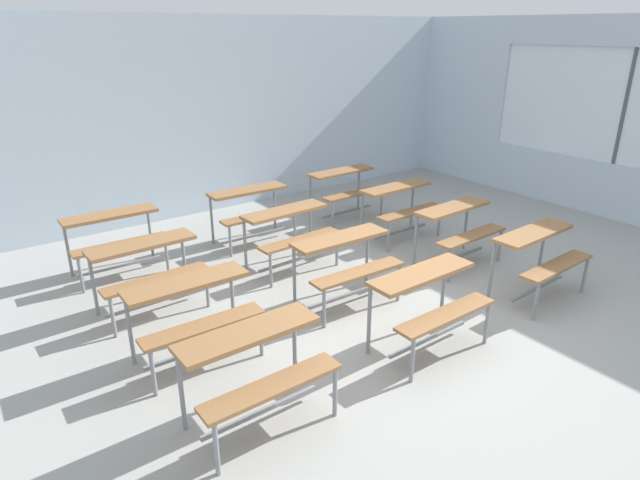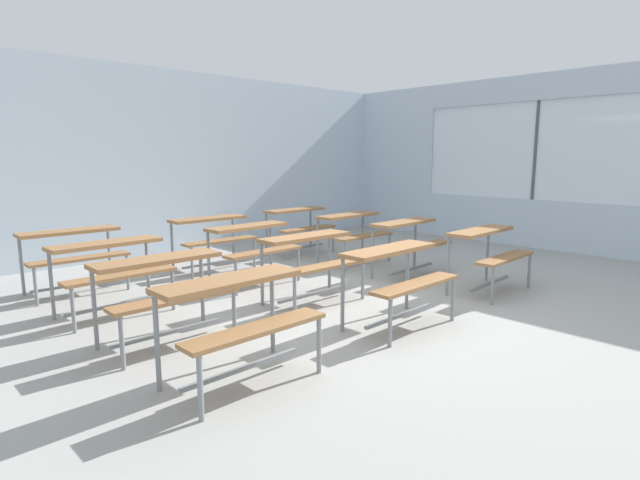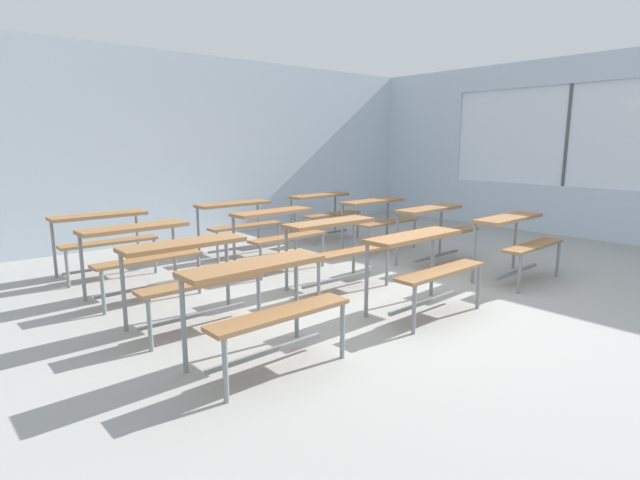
{
  "view_description": "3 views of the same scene",
  "coord_description": "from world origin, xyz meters",
  "px_view_note": "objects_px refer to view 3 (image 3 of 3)",
  "views": [
    {
      "loc": [
        -3.46,
        -3.4,
        2.82
      ],
      "look_at": [
        -0.13,
        1.17,
        0.56
      ],
      "focal_mm": 30.08,
      "sensor_mm": 36.0,
      "label": 1
    },
    {
      "loc": [
        -3.8,
        -3.3,
        1.6
      ],
      "look_at": [
        0.22,
        0.94,
        0.62
      ],
      "focal_mm": 28.0,
      "sensor_mm": 36.0,
      "label": 2
    },
    {
      "loc": [
        -3.8,
        -3.3,
        1.6
      ],
      "look_at": [
        -0.61,
        0.42,
        0.63
      ],
      "focal_mm": 28.0,
      "sensor_mm": 36.0,
      "label": 3
    }
  ],
  "objects_px": {
    "desk_bench_r2c2": "(378,212)",
    "desk_bench_r1c1": "(336,238)",
    "desk_bench_r0c1": "(423,255)",
    "desk_bench_r0c2": "(517,233)",
    "desk_bench_r3c2": "(324,206)",
    "desk_bench_r0c0": "(263,290)",
    "desk_bench_r3c0": "(103,230)",
    "desk_bench_r1c0": "(190,264)",
    "desk_bench_r1c2": "(436,221)",
    "desk_bench_r2c0": "(139,244)",
    "desk_bench_r3c1": "(238,216)",
    "desk_bench_r2c1": "(278,225)"
  },
  "relations": [
    {
      "from": "desk_bench_r1c1",
      "to": "desk_bench_r3c2",
      "type": "bearing_deg",
      "value": 52.73
    },
    {
      "from": "desk_bench_r2c0",
      "to": "desk_bench_r3c2",
      "type": "height_order",
      "value": "same"
    },
    {
      "from": "desk_bench_r2c2",
      "to": "desk_bench_r1c1",
      "type": "bearing_deg",
      "value": -150.34
    },
    {
      "from": "desk_bench_r3c1",
      "to": "desk_bench_r2c1",
      "type": "bearing_deg",
      "value": -92.25
    },
    {
      "from": "desk_bench_r3c1",
      "to": "desk_bench_r3c2",
      "type": "bearing_deg",
      "value": 2.8
    },
    {
      "from": "desk_bench_r2c1",
      "to": "desk_bench_r3c0",
      "type": "distance_m",
      "value": 2.11
    },
    {
      "from": "desk_bench_r2c1",
      "to": "desk_bench_r2c2",
      "type": "distance_m",
      "value": 1.83
    },
    {
      "from": "desk_bench_r0c0",
      "to": "desk_bench_r3c2",
      "type": "xyz_separation_m",
      "value": [
        3.48,
        3.32,
        0.0
      ]
    },
    {
      "from": "desk_bench_r1c1",
      "to": "desk_bench_r3c2",
      "type": "height_order",
      "value": "same"
    },
    {
      "from": "desk_bench_r2c0",
      "to": "desk_bench_r1c1",
      "type": "bearing_deg",
      "value": -33.11
    },
    {
      "from": "desk_bench_r0c0",
      "to": "desk_bench_r1c2",
      "type": "distance_m",
      "value": 3.67
    },
    {
      "from": "desk_bench_r1c2",
      "to": "desk_bench_r0c0",
      "type": "bearing_deg",
      "value": -165.06
    },
    {
      "from": "desk_bench_r2c0",
      "to": "desk_bench_r1c2",
      "type": "bearing_deg",
      "value": -18.77
    },
    {
      "from": "desk_bench_r2c1",
      "to": "desk_bench_r0c1",
      "type": "bearing_deg",
      "value": -91.41
    },
    {
      "from": "desk_bench_r0c0",
      "to": "desk_bench_r2c2",
      "type": "relative_size",
      "value": 1.0
    },
    {
      "from": "desk_bench_r1c2",
      "to": "desk_bench_r3c2",
      "type": "bearing_deg",
      "value": 88.23
    },
    {
      "from": "desk_bench_r1c2",
      "to": "desk_bench_r2c0",
      "type": "distance_m",
      "value": 3.72
    },
    {
      "from": "desk_bench_r0c1",
      "to": "desk_bench_r3c2",
      "type": "bearing_deg",
      "value": 62.36
    },
    {
      "from": "desk_bench_r0c0",
      "to": "desk_bench_r1c1",
      "type": "distance_m",
      "value": 2.04
    },
    {
      "from": "desk_bench_r3c0",
      "to": "desk_bench_r1c0",
      "type": "bearing_deg",
      "value": -89.26
    },
    {
      "from": "desk_bench_r3c1",
      "to": "desk_bench_r0c1",
      "type": "bearing_deg",
      "value": -89.29
    },
    {
      "from": "desk_bench_r1c1",
      "to": "desk_bench_r1c0",
      "type": "bearing_deg",
      "value": -177.52
    },
    {
      "from": "desk_bench_r2c0",
      "to": "desk_bench_r2c1",
      "type": "bearing_deg",
      "value": -0.66
    },
    {
      "from": "desk_bench_r0c0",
      "to": "desk_bench_r2c1",
      "type": "distance_m",
      "value": 2.81
    },
    {
      "from": "desk_bench_r0c0",
      "to": "desk_bench_r2c2",
      "type": "xyz_separation_m",
      "value": [
        3.56,
        2.18,
        0.0
      ]
    },
    {
      "from": "desk_bench_r1c0",
      "to": "desk_bench_r1c1",
      "type": "distance_m",
      "value": 1.76
    },
    {
      "from": "desk_bench_r3c0",
      "to": "desk_bench_r3c1",
      "type": "height_order",
      "value": "same"
    },
    {
      "from": "desk_bench_r0c0",
      "to": "desk_bench_r2c2",
      "type": "distance_m",
      "value": 4.17
    },
    {
      "from": "desk_bench_r0c0",
      "to": "desk_bench_r3c0",
      "type": "distance_m",
      "value": 3.33
    },
    {
      "from": "desk_bench_r2c0",
      "to": "desk_bench_r3c0",
      "type": "distance_m",
      "value": 1.15
    },
    {
      "from": "desk_bench_r0c0",
      "to": "desk_bench_r1c0",
      "type": "bearing_deg",
      "value": 91.63
    },
    {
      "from": "desk_bench_r1c1",
      "to": "desk_bench_r2c0",
      "type": "height_order",
      "value": "same"
    },
    {
      "from": "desk_bench_r0c1",
      "to": "desk_bench_r1c2",
      "type": "distance_m",
      "value": 2.06
    },
    {
      "from": "desk_bench_r2c2",
      "to": "desk_bench_r0c2",
      "type": "bearing_deg",
      "value": -91.29
    },
    {
      "from": "desk_bench_r0c0",
      "to": "desk_bench_r3c0",
      "type": "height_order",
      "value": "same"
    },
    {
      "from": "desk_bench_r1c2",
      "to": "desk_bench_r2c0",
      "type": "bearing_deg",
      "value": 160.62
    },
    {
      "from": "desk_bench_r3c0",
      "to": "desk_bench_r1c2",
      "type": "bearing_deg",
      "value": -31.79
    },
    {
      "from": "desk_bench_r0c0",
      "to": "desk_bench_r3c1",
      "type": "distance_m",
      "value": 3.72
    },
    {
      "from": "desk_bench_r1c0",
      "to": "desk_bench_r3c0",
      "type": "relative_size",
      "value": 1.0
    },
    {
      "from": "desk_bench_r0c1",
      "to": "desk_bench_r0c2",
      "type": "distance_m",
      "value": 1.76
    },
    {
      "from": "desk_bench_r0c1",
      "to": "desk_bench_r3c1",
      "type": "bearing_deg",
      "value": 89.05
    },
    {
      "from": "desk_bench_r1c2",
      "to": "desk_bench_r0c1",
      "type": "bearing_deg",
      "value": -149.18
    },
    {
      "from": "desk_bench_r1c2",
      "to": "desk_bench_r1c1",
      "type": "bearing_deg",
      "value": 177.36
    },
    {
      "from": "desk_bench_r0c1",
      "to": "desk_bench_r1c0",
      "type": "bearing_deg",
      "value": 148.26
    },
    {
      "from": "desk_bench_r2c1",
      "to": "desk_bench_r3c2",
      "type": "height_order",
      "value": "same"
    },
    {
      "from": "desk_bench_r1c0",
      "to": "desk_bench_r3c0",
      "type": "bearing_deg",
      "value": 90.75
    },
    {
      "from": "desk_bench_r1c2",
      "to": "desk_bench_r3c2",
      "type": "distance_m",
      "value": 2.23
    },
    {
      "from": "desk_bench_r1c2",
      "to": "desk_bench_r2c2",
      "type": "relative_size",
      "value": 1.01
    },
    {
      "from": "desk_bench_r0c2",
      "to": "desk_bench_r2c0",
      "type": "height_order",
      "value": "same"
    },
    {
      "from": "desk_bench_r2c0",
      "to": "desk_bench_r3c1",
      "type": "distance_m",
      "value": 2.14
    }
  ]
}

